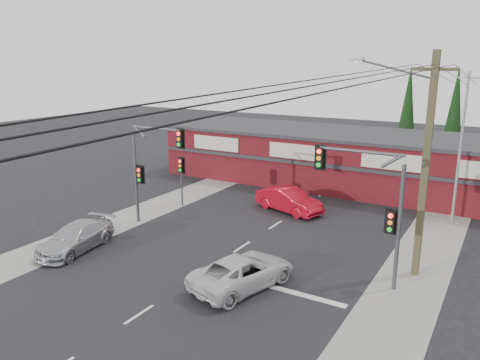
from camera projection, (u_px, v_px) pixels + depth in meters
The scene contains 18 objects.
ground at pixel (224, 259), 23.23m from camera, with size 120.00×120.00×0.00m, color black.
road_strip at pixel (270, 228), 27.40m from camera, with size 14.00×70.00×0.01m, color black.
verge_left at pixel (158, 206), 31.59m from camera, with size 3.00×70.00×0.02m, color gray.
verge_right at pixel (423, 259), 23.21m from camera, with size 3.00×70.00×0.02m, color gray.
stop_line at pixel (274, 287), 20.25m from camera, with size 6.50×0.35×0.01m, color silver.
white_suv at pixel (243, 271), 20.21m from camera, with size 2.31×5.00×1.39m, color silver.
silver_suv at pixel (76, 238), 24.13m from camera, with size 1.91×4.71×1.37m, color #AFB2B5.
red_sedan at pixel (289, 200), 30.36m from camera, with size 1.63×4.66×1.54m, color #B40B1A.
lane_dashes at pixel (199, 275), 21.39m from camera, with size 0.12×33.19×0.01m.
shop_building at pixel (327, 156), 37.37m from camera, with size 27.30×8.40×4.22m.
conifer_near at pixel (408, 110), 40.19m from camera, with size 1.80×1.80×9.25m.
conifer_far at pixel (455, 110), 40.13m from camera, with size 1.80×1.80×9.25m.
traffic_mast_left at pixel (149, 161), 27.10m from camera, with size 3.77×0.27×5.97m.
traffic_mast_right at pixel (374, 197), 19.71m from camera, with size 3.96×0.27×5.97m.
pedestal_signal at pixel (181, 171), 31.20m from camera, with size 0.55×0.27×3.38m.
utility_pole at pixel (423, 159), 20.27m from camera, with size 4.38×0.59×10.00m.
steel_pole at pixel (461, 145), 27.65m from camera, with size 1.20×0.16×9.00m.
power_lines at pixel (406, 77), 14.77m from camera, with size 2.01×29.00×1.22m.
Camera 1 is at (11.63, -18.16, 9.51)m, focal length 35.00 mm.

